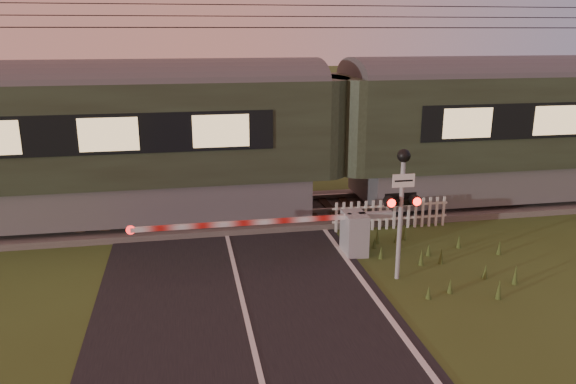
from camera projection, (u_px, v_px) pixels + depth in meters
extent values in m
plane|color=#384A1C|center=(248.00, 324.00, 10.77)|extent=(160.00, 160.00, 0.00)
cube|color=black|center=(248.00, 323.00, 10.77)|extent=(6.00, 140.00, 0.02)
cube|color=#47423D|center=(222.00, 215.00, 16.89)|extent=(140.00, 3.40, 0.24)
cube|color=slate|center=(224.00, 217.00, 16.16)|extent=(140.00, 0.08, 0.14)
cube|color=slate|center=(220.00, 202.00, 17.52)|extent=(140.00, 0.08, 0.14)
cube|color=#2D2116|center=(222.00, 211.00, 16.85)|extent=(0.24, 2.20, 0.06)
cylinder|color=black|center=(217.00, 27.00, 15.10)|extent=(120.00, 0.02, 0.02)
cylinder|color=black|center=(215.00, 28.00, 15.67)|extent=(120.00, 0.02, 0.02)
cylinder|color=black|center=(215.00, 4.00, 15.22)|extent=(120.00, 0.02, 0.02)
cylinder|color=black|center=(216.00, 16.00, 15.30)|extent=(120.00, 0.02, 0.02)
cube|color=gray|center=(354.00, 233.00, 14.05)|extent=(0.53, 0.82, 1.06)
cylinder|color=gray|center=(349.00, 234.00, 14.03)|extent=(0.12, 0.12, 1.06)
cube|color=gray|center=(375.00, 215.00, 14.02)|extent=(0.86, 0.15, 0.15)
cube|color=red|center=(244.00, 223.00, 13.43)|extent=(5.26, 0.11, 0.11)
cylinder|color=red|center=(130.00, 230.00, 12.97)|extent=(0.21, 0.04, 0.21)
cylinder|color=gray|center=(400.00, 222.00, 12.36)|extent=(0.10, 0.10, 2.72)
cube|color=white|center=(404.00, 181.00, 12.04)|extent=(0.50, 0.03, 0.29)
sphere|color=black|center=(404.00, 156.00, 11.95)|extent=(0.29, 0.29, 0.29)
cube|color=black|center=(401.00, 200.00, 12.23)|extent=(0.68, 0.05, 0.05)
cylinder|color=#FF140C|center=(392.00, 203.00, 12.01)|extent=(0.18, 0.02, 0.18)
cylinder|color=#FF140C|center=(417.00, 202.00, 12.11)|extent=(0.18, 0.02, 0.18)
cube|color=black|center=(400.00, 199.00, 12.27)|extent=(0.73, 0.02, 0.29)
cube|color=silver|center=(390.00, 219.00, 15.88)|extent=(3.40, 0.04, 0.06)
cube|color=silver|center=(391.00, 206.00, 15.77)|extent=(3.40, 0.04, 0.06)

